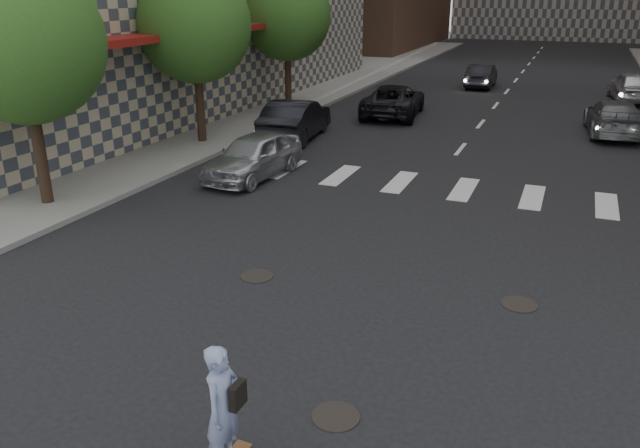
# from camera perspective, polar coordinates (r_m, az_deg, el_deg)

# --- Properties ---
(ground) EXTENTS (160.00, 160.00, 0.00)m
(ground) POSITION_cam_1_polar(r_m,az_deg,el_deg) (11.66, 0.28, -8.80)
(ground) COLOR black
(ground) RESTS_ON ground
(sidewalk_left) EXTENTS (13.00, 80.00, 0.15)m
(sidewalk_left) POSITION_cam_1_polar(r_m,az_deg,el_deg) (35.08, -9.76, 11.25)
(sidewalk_left) COLOR gray
(sidewalk_left) RESTS_ON ground
(tree_a) EXTENTS (4.20, 4.20, 6.60)m
(tree_a) POSITION_cam_1_polar(r_m,az_deg,el_deg) (18.25, -25.29, 15.46)
(tree_a) COLOR #382619
(tree_a) RESTS_ON sidewalk_left
(tree_b) EXTENTS (4.20, 4.20, 6.60)m
(tree_b) POSITION_cam_1_polar(r_m,az_deg,el_deg) (24.45, -11.15, 17.89)
(tree_b) COLOR #382619
(tree_b) RESTS_ON sidewalk_left
(tree_c) EXTENTS (4.20, 4.20, 6.60)m
(tree_c) POSITION_cam_1_polar(r_m,az_deg,el_deg) (31.47, -2.85, 18.82)
(tree_c) COLOR #382619
(tree_c) RESTS_ON sidewalk_left
(manhole_a) EXTENTS (0.70, 0.70, 0.02)m
(manhole_a) POSITION_cam_1_polar(r_m,az_deg,el_deg) (9.35, 1.45, -17.18)
(manhole_a) COLOR black
(manhole_a) RESTS_ON ground
(manhole_b) EXTENTS (0.70, 0.70, 0.02)m
(manhole_b) POSITION_cam_1_polar(r_m,az_deg,el_deg) (13.37, -5.78, -4.75)
(manhole_b) COLOR black
(manhole_b) RESTS_ON ground
(manhole_c) EXTENTS (0.70, 0.70, 0.02)m
(manhole_c) POSITION_cam_1_polar(r_m,az_deg,el_deg) (12.78, 17.75, -7.00)
(manhole_c) COLOR black
(manhole_c) RESTS_ON ground
(skateboarder) EXTENTS (0.45, 0.91, 1.81)m
(skateboarder) POSITION_cam_1_polar(r_m,az_deg,el_deg) (8.03, -8.79, -16.33)
(skateboarder) COLOR brown
(skateboarder) RESTS_ON ground
(silver_sedan) EXTENTS (2.02, 4.30, 1.42)m
(silver_sedan) POSITION_cam_1_polar(r_m,az_deg,el_deg) (20.15, -6.10, 6.22)
(silver_sedan) COLOR silver
(silver_sedan) RESTS_ON ground
(traffic_car_a) EXTENTS (2.24, 5.01, 1.60)m
(traffic_car_a) POSITION_cam_1_polar(r_m,az_deg,el_deg) (25.31, -2.26, 9.54)
(traffic_car_a) COLOR black
(traffic_car_a) RESTS_ON ground
(traffic_car_b) EXTENTS (2.40, 5.08, 1.43)m
(traffic_car_b) POSITION_cam_1_polar(r_m,az_deg,el_deg) (28.74, 25.26, 8.79)
(traffic_car_b) COLOR slate
(traffic_car_b) RESTS_ON ground
(traffic_car_c) EXTENTS (3.00, 5.53, 1.47)m
(traffic_car_c) POSITION_cam_1_polar(r_m,az_deg,el_deg) (30.21, 6.74, 11.16)
(traffic_car_c) COLOR black
(traffic_car_c) RESTS_ON ground
(traffic_car_d) EXTENTS (2.48, 4.90, 1.60)m
(traffic_car_d) POSITION_cam_1_polar(r_m,az_deg,el_deg) (37.83, 26.64, 11.19)
(traffic_car_d) COLOR silver
(traffic_car_d) RESTS_ON ground
(traffic_car_e) EXTENTS (1.51, 4.20, 1.38)m
(traffic_car_e) POSITION_cam_1_polar(r_m,az_deg,el_deg) (40.17, 14.55, 12.98)
(traffic_car_e) COLOR black
(traffic_car_e) RESTS_ON ground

